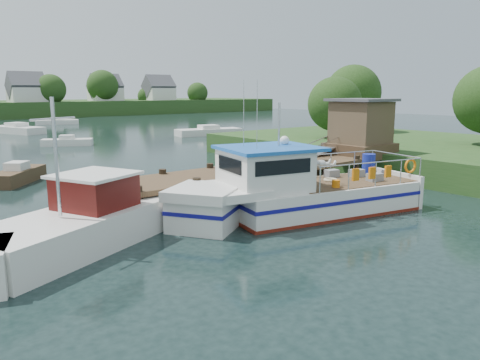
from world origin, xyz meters
TOP-DOWN VIEW (x-y plane):
  - ground_plane at (0.00, 0.00)m, footprint 160.00×160.00m
  - near_shore at (16.88, -0.73)m, footprint 16.00×30.00m
  - dock at (6.51, 0.01)m, footprint 16.60×3.00m
  - lobster_boat at (0.14, -3.48)m, footprint 11.03×5.15m
  - work_boat at (-8.04, -1.91)m, footprint 8.73×5.57m
  - moored_rowboat at (-6.48, 10.75)m, footprint 3.63×3.83m
  - moored_far at (10.29, 55.26)m, footprint 6.32×3.70m
  - moored_b at (1.74, 26.60)m, footprint 4.54×3.43m
  - moored_c at (17.59, 26.75)m, footprint 7.64×4.01m
  - moored_d at (1.63, 43.02)m, footprint 4.89×7.84m

SIDE VIEW (x-z plane):
  - ground_plane at x=0.00m, z-range 0.00..0.00m
  - moored_b at x=1.74m, z-range -0.12..0.84m
  - moored_far at x=10.29m, z-range -0.13..0.89m
  - moored_rowboat at x=-6.48m, z-range -0.15..1.00m
  - moored_c at x=17.59m, z-range -0.15..1.00m
  - moored_d at x=1.63m, z-range -0.16..1.10m
  - work_boat at x=-8.04m, z-range -1.61..3.11m
  - lobster_boat at x=0.14m, z-range -1.69..3.62m
  - near_shore at x=16.88m, z-range -1.83..5.93m
  - dock at x=6.51m, z-range -0.15..4.63m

